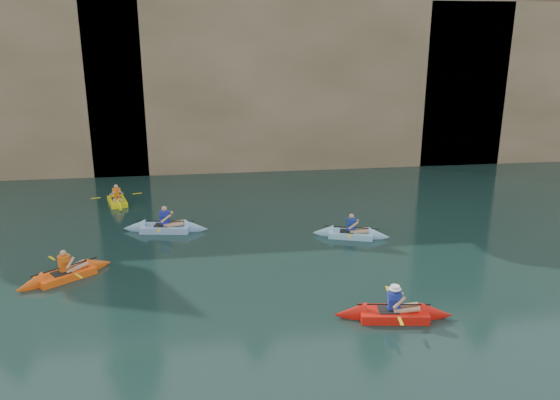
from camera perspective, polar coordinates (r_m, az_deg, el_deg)
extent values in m
cube|color=tan|center=(39.42, -2.51, 14.52)|extent=(70.00, 16.00, 12.00)
cube|color=#9A7D5D|center=(32.39, 2.48, 13.47)|extent=(24.00, 2.40, 11.40)
cube|color=black|center=(31.72, -8.16, 5.76)|extent=(3.50, 1.00, 3.20)
cube|color=black|center=(34.54, 15.88, 7.30)|extent=(5.00, 1.00, 4.50)
cube|color=red|center=(15.93, 11.75, -11.55)|extent=(2.67, 1.18, 0.29)
cone|color=red|center=(16.21, 16.05, -11.36)|extent=(1.02, 0.90, 0.77)
cone|color=red|center=(15.74, 7.32, -11.68)|extent=(1.02, 0.90, 0.77)
cube|color=black|center=(15.85, 11.23, -11.20)|extent=(0.62, 0.56, 0.04)
cube|color=navy|center=(15.75, 11.84, -10.27)|extent=(0.36, 0.26, 0.49)
sphere|color=tan|center=(15.59, 11.92, -9.12)|extent=(0.21, 0.21, 0.21)
cylinder|color=black|center=(15.80, 11.81, -10.64)|extent=(2.04, 0.35, 0.04)
cube|color=gold|center=(16.61, 11.20, -9.17)|extent=(0.14, 0.43, 0.02)
cube|color=gold|center=(15.00, 12.49, -12.27)|extent=(0.14, 0.43, 0.02)
cylinder|color=white|center=(15.58, 11.92, -8.99)|extent=(0.35, 0.35, 0.10)
cube|color=#FB560F|center=(19.28, -21.48, -7.26)|extent=(2.46, 2.11, 0.27)
cone|color=#FB560F|center=(19.71, -18.36, -6.40)|extent=(1.15, 1.12, 0.74)
cone|color=#FB560F|center=(18.91, -24.74, -8.14)|extent=(1.15, 1.12, 0.74)
cube|color=black|center=(19.19, -21.92, -7.08)|extent=(0.72, 0.70, 0.04)
cube|color=#DA5B12|center=(19.13, -21.60, -6.18)|extent=(0.40, 0.38, 0.50)
sphere|color=tan|center=(19.00, -21.72, -5.18)|extent=(0.21, 0.21, 0.21)
cylinder|color=black|center=(19.17, -21.57, -6.51)|extent=(1.79, 1.34, 0.04)
cube|color=gold|center=(20.04, -22.74, -5.63)|extent=(0.32, 0.38, 0.02)
cube|color=gold|center=(18.32, -20.28, -7.46)|extent=(0.32, 0.38, 0.02)
cube|color=#8DCAED|center=(21.65, 7.41, -3.54)|extent=(2.46, 1.46, 0.27)
cone|color=#8DCAED|center=(21.63, 10.33, -3.69)|extent=(1.01, 0.95, 0.72)
cone|color=#8DCAED|center=(21.72, 4.50, -3.37)|extent=(1.01, 0.95, 0.72)
cube|color=black|center=(21.62, 7.02, -3.26)|extent=(0.67, 0.60, 0.04)
cube|color=navy|center=(21.52, 7.44, -2.58)|extent=(0.38, 0.31, 0.48)
sphere|color=tan|center=(21.40, 7.48, -1.70)|extent=(0.20, 0.20, 0.20)
cylinder|color=black|center=(21.55, 7.43, -2.86)|extent=(2.04, 0.71, 0.04)
cube|color=gold|center=(22.47, 7.57, -2.03)|extent=(0.21, 0.42, 0.02)
cube|color=gold|center=(20.64, 7.28, -3.76)|extent=(0.21, 0.42, 0.02)
cube|color=yellow|center=(26.75, -16.64, -0.12)|extent=(1.31, 2.32, 0.26)
cone|color=yellow|center=(25.77, -16.32, -0.74)|extent=(0.89, 0.94, 0.71)
cone|color=yellow|center=(27.74, -16.93, 0.45)|extent=(0.89, 0.94, 0.71)
cube|color=black|center=(26.87, -16.70, 0.16)|extent=(0.57, 0.65, 0.04)
cube|color=orange|center=(26.65, -16.71, 0.64)|extent=(0.29, 0.37, 0.47)
sphere|color=tan|center=(26.56, -16.77, 1.35)|extent=(0.20, 0.20, 0.20)
cylinder|color=black|center=(26.68, -16.69, 0.43)|extent=(0.60, 2.02, 0.04)
cube|color=gold|center=(26.80, -14.69, 0.67)|extent=(0.43, 0.19, 0.02)
cube|color=gold|center=(26.59, -18.70, 0.19)|extent=(0.43, 0.19, 0.02)
cube|color=#80A9D6|center=(22.57, -11.88, -2.86)|extent=(2.77, 1.25, 0.29)
cone|color=#80A9D6|center=(22.33, -8.73, -2.91)|extent=(1.06, 0.94, 0.80)
cone|color=#80A9D6|center=(22.89, -14.95, -2.81)|extent=(1.06, 0.94, 0.80)
cube|color=black|center=(22.57, -12.27, -2.58)|extent=(0.62, 0.58, 0.04)
cube|color=#1B2799|center=(22.44, -11.94, -1.84)|extent=(0.40, 0.29, 0.53)
sphere|color=tan|center=(22.32, -12.00, -0.90)|extent=(0.22, 0.22, 0.22)
cylinder|color=black|center=(22.48, -11.92, -2.18)|extent=(2.33, 0.41, 0.04)
cube|color=gold|center=(23.48, -11.35, -1.32)|extent=(0.15, 0.43, 0.02)
cube|color=gold|center=(21.49, -12.54, -3.12)|extent=(0.15, 0.43, 0.02)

